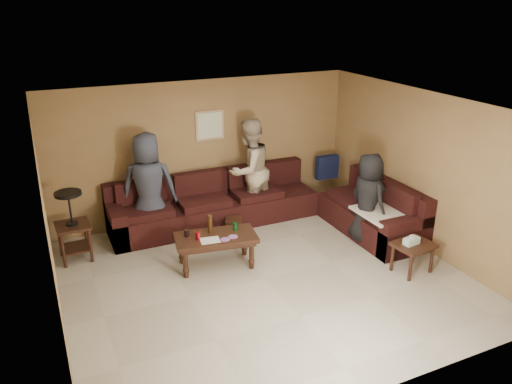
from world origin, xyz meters
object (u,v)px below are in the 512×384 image
(end_table_left, at_px, (72,225))
(person_right, at_px, (368,199))
(sectional_sofa, at_px, (269,210))
(waste_bin, at_px, (234,227))
(person_middle, at_px, (249,170))
(person_left, at_px, (149,187))
(side_table_right, at_px, (413,247))
(coffee_table, at_px, (216,240))

(end_table_left, distance_m, person_right, 4.64)
(sectional_sofa, height_order, end_table_left, end_table_left)
(waste_bin, bearing_deg, person_middle, 46.42)
(person_left, relative_size, person_middle, 0.98)
(waste_bin, relative_size, person_right, 0.22)
(end_table_left, xyz_separation_m, waste_bin, (2.52, -0.28, -0.42))
(end_table_left, bearing_deg, person_right, -17.02)
(side_table_right, distance_m, waste_bin, 2.93)
(end_table_left, distance_m, waste_bin, 2.57)
(sectional_sofa, relative_size, waste_bin, 14.09)
(sectional_sofa, relative_size, person_middle, 2.50)
(sectional_sofa, xyz_separation_m, person_right, (1.21, -1.15, 0.43))
(side_table_right, height_order, waste_bin, side_table_right)
(sectional_sofa, relative_size, coffee_table, 3.62)
(coffee_table, height_order, person_right, person_right)
(coffee_table, bearing_deg, sectional_sofa, 33.55)
(sectional_sofa, xyz_separation_m, coffee_table, (-1.32, -0.88, 0.10))
(person_middle, bearing_deg, waste_bin, 22.98)
(coffee_table, xyz_separation_m, waste_bin, (0.62, 0.81, -0.26))
(waste_bin, bearing_deg, side_table_right, -48.22)
(sectional_sofa, height_order, person_right, person_right)
(person_left, bearing_deg, side_table_right, 157.81)
(coffee_table, relative_size, person_left, 0.71)
(sectional_sofa, distance_m, end_table_left, 3.24)
(person_middle, bearing_deg, sectional_sofa, 84.09)
(end_table_left, bearing_deg, person_left, 12.02)
(side_table_right, xyz_separation_m, person_right, (-0.03, 1.10, 0.36))
(person_left, height_order, person_middle, person_middle)
(side_table_right, xyz_separation_m, waste_bin, (-1.94, 2.17, -0.24))
(end_table_left, xyz_separation_m, person_left, (1.26, 0.27, 0.32))
(sectional_sofa, relative_size, end_table_left, 4.15)
(end_table_left, height_order, side_table_right, end_table_left)
(person_middle, bearing_deg, end_table_left, -18.00)
(person_right, bearing_deg, end_table_left, 67.93)
(coffee_table, xyz_separation_m, person_right, (2.53, -0.27, 0.34))
(end_table_left, bearing_deg, waste_bin, -6.33)
(waste_bin, distance_m, person_left, 1.56)
(coffee_table, bearing_deg, side_table_right, -28.04)
(person_middle, distance_m, person_right, 2.15)
(sectional_sofa, xyz_separation_m, person_middle, (-0.16, 0.50, 0.60))
(coffee_table, xyz_separation_m, side_table_right, (2.56, -1.36, -0.02))
(coffee_table, height_order, side_table_right, coffee_table)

